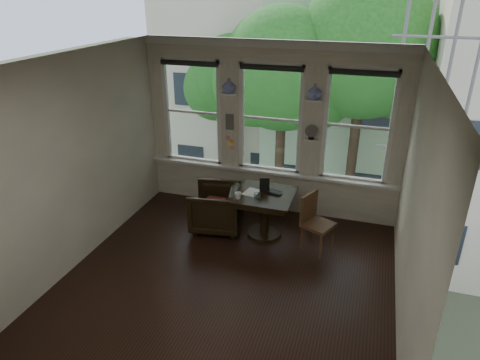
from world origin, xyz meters
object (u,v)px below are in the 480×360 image
(table, at_px, (265,215))
(armchair_left, at_px, (216,208))
(mug, at_px, (238,196))
(side_chair_right, at_px, (318,224))
(laptop, at_px, (270,193))

(table, xyz_separation_m, armchair_left, (-0.83, -0.03, 0.00))
(mug, bearing_deg, armchair_left, 151.53)
(mug, bearing_deg, side_chair_right, 4.21)
(table, height_order, mug, mug)
(table, bearing_deg, laptop, 38.34)
(table, distance_m, side_chair_right, 0.91)
(side_chair_right, bearing_deg, armchair_left, 108.84)
(armchair_left, relative_size, side_chair_right, 0.91)
(table, xyz_separation_m, side_chair_right, (0.89, -0.19, 0.09))
(table, xyz_separation_m, laptop, (0.06, 0.05, 0.39))
(laptop, relative_size, mug, 3.25)
(laptop, bearing_deg, table, -125.11)
(side_chair_right, bearing_deg, table, 102.22)
(armchair_left, xyz_separation_m, mug, (0.46, -0.25, 0.42))
(side_chair_right, height_order, mug, side_chair_right)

